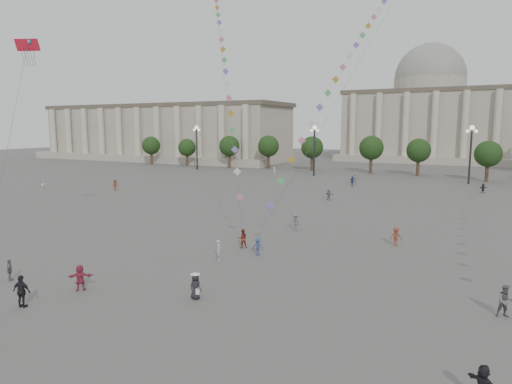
% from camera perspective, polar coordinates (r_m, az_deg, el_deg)
% --- Properties ---
extents(ground, '(360.00, 360.00, 0.00)m').
position_cam_1_polar(ground, '(30.28, -12.81, -12.27)').
color(ground, '#53514E').
rests_on(ground, ground).
extents(hall_west, '(84.00, 26.22, 17.20)m').
position_cam_1_polar(hall_west, '(148.57, -11.72, 7.26)').
color(hall_west, '#A6998B').
rests_on(hall_west, ground).
extents(hall_central, '(48.30, 34.30, 35.50)m').
position_cam_1_polar(hall_central, '(151.91, 20.65, 9.12)').
color(hall_central, '#A6998B').
rests_on(hall_central, ground).
extents(tree_row, '(137.12, 5.12, 8.00)m').
position_cam_1_polar(tree_row, '(101.35, 16.89, 4.99)').
color(tree_row, '#3C2B1E').
rests_on(tree_row, ground).
extents(lamp_post_far_west, '(2.00, 0.90, 10.65)m').
position_cam_1_polar(lamp_post_far_west, '(111.45, -7.42, 6.55)').
color(lamp_post_far_west, '#262628').
rests_on(lamp_post_far_west, ground).
extents(lamp_post_mid_west, '(2.00, 0.90, 10.65)m').
position_cam_1_polar(lamp_post_mid_west, '(97.52, 7.31, 6.32)').
color(lamp_post_mid_west, '#262628').
rests_on(lamp_post_mid_west, ground).
extents(lamp_post_mid_east, '(2.00, 0.90, 10.65)m').
position_cam_1_polar(lamp_post_mid_east, '(91.63, 25.29, 5.48)').
color(lamp_post_mid_east, '#262628').
rests_on(lamp_post_mid_east, ground).
extents(person_crowd_0, '(1.14, 1.03, 1.86)m').
position_cam_1_polar(person_crowd_0, '(81.69, 11.92, 1.33)').
color(person_crowd_0, navy).
rests_on(person_crowd_0, ground).
extents(person_crowd_1, '(1.06, 0.99, 1.73)m').
position_cam_1_polar(person_crowd_1, '(83.91, -25.05, 0.86)').
color(person_crowd_1, silver).
rests_on(person_crowd_1, ground).
extents(person_crowd_2, '(1.14, 1.37, 1.85)m').
position_cam_1_polar(person_crowd_2, '(78.25, -17.18, 0.83)').
color(person_crowd_2, maroon).
rests_on(person_crowd_2, ground).
extents(person_crowd_4, '(1.80, 1.17, 1.86)m').
position_cam_1_polar(person_crowd_4, '(85.84, 12.22, 1.64)').
color(person_crowd_4, '#B1B2AE').
rests_on(person_crowd_4, ground).
extents(person_crowd_6, '(1.32, 1.06, 1.78)m').
position_cam_1_polar(person_crowd_6, '(46.45, 4.96, -3.74)').
color(person_crowd_6, slate).
rests_on(person_crowd_6, ground).
extents(person_crowd_8, '(1.24, 1.12, 1.67)m').
position_cam_1_polar(person_crowd_8, '(42.34, 17.09, -5.33)').
color(person_crowd_8, brown).
rests_on(person_crowd_8, ground).
extents(person_crowd_9, '(1.40, 1.12, 1.49)m').
position_cam_1_polar(person_crowd_9, '(80.66, 26.52, 0.42)').
color(person_crowd_9, black).
rests_on(person_crowd_9, ground).
extents(person_crowd_10, '(0.76, 0.77, 1.79)m').
position_cam_1_polar(person_crowd_10, '(98.30, 2.32, 2.62)').
color(person_crowd_10, white).
rests_on(person_crowd_10, ground).
extents(person_crowd_12, '(1.50, 1.04, 1.56)m').
position_cam_1_polar(person_crowd_12, '(66.10, 9.10, -0.33)').
color(person_crowd_12, slate).
rests_on(person_crowd_12, ground).
extents(person_crowd_13, '(0.66, 0.71, 1.62)m').
position_cam_1_polar(person_crowd_13, '(36.42, -4.67, -7.22)').
color(person_crowd_13, '#AEAEAA').
rests_on(person_crowd_13, ground).
extents(tourist_2, '(1.54, 1.37, 1.69)m').
position_cam_1_polar(tourist_2, '(31.90, -21.12, -9.95)').
color(tourist_2, '#9F2B44').
rests_on(tourist_2, ground).
extents(tourist_3, '(0.89, 0.90, 1.52)m').
position_cam_1_polar(tourist_3, '(35.79, -28.43, -8.57)').
color(tourist_3, slate).
rests_on(tourist_3, ground).
extents(tourist_4, '(1.21, 0.71, 1.94)m').
position_cam_1_polar(tourist_4, '(30.38, -27.24, -10.99)').
color(tourist_4, black).
rests_on(tourist_4, ground).
extents(kite_flyer_0, '(1.03, 0.98, 1.67)m').
position_cam_1_polar(kite_flyer_0, '(39.81, -1.69, -5.82)').
color(kite_flyer_0, maroon).
rests_on(kite_flyer_0, ground).
extents(kite_flyer_1, '(1.02, 0.64, 1.51)m').
position_cam_1_polar(kite_flyer_1, '(37.45, 0.22, -6.85)').
color(kite_flyer_1, navy).
rests_on(kite_flyer_1, ground).
extents(kite_flyer_2, '(1.07, 0.95, 1.83)m').
position_cam_1_polar(kite_flyer_2, '(29.34, 28.73, -11.89)').
color(kite_flyer_2, '#59595D').
rests_on(kite_flyer_2, ground).
extents(hat_person, '(0.80, 0.60, 1.69)m').
position_cam_1_polar(hat_person, '(28.66, -7.58, -11.52)').
color(hat_person, black).
rests_on(hat_person, ground).
extents(dragon_kite, '(9.94, 9.13, 29.30)m').
position_cam_1_polar(dragon_kite, '(47.52, -26.65, 15.07)').
color(dragon_kite, red).
rests_on(dragon_kite, ground).
extents(kite_train_west, '(28.21, 38.64, 62.20)m').
position_cam_1_polar(kite_train_west, '(65.31, -4.46, 18.88)').
color(kite_train_west, '#3F3F3F').
rests_on(kite_train_west, ground).
extents(kite_train_mid, '(5.91, 54.86, 70.92)m').
position_cam_1_polar(kite_train_mid, '(64.47, 15.40, 20.97)').
color(kite_train_mid, '#3F3F3F').
rests_on(kite_train_mid, ground).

